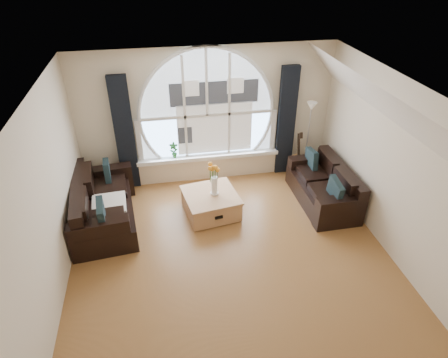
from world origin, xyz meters
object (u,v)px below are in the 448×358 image
sofa_right (323,184)px  sofa_left (104,204)px  coffee_chest (211,203)px  vase_flowers (214,175)px  floor_lamp (307,139)px  potted_plant (174,150)px  guitar (297,154)px

sofa_right → sofa_left: bearing=177.7°
coffee_chest → vase_flowers: size_ratio=1.33×
floor_lamp → potted_plant: size_ratio=4.80×
floor_lamp → potted_plant: bearing=176.4°
coffee_chest → potted_plant: size_ratio=2.80×
vase_flowers → potted_plant: bearing=116.9°
sofa_right → floor_lamp: 1.16m
vase_flowers → guitar: 2.14m
sofa_right → floor_lamp: size_ratio=1.07×
coffee_chest → vase_flowers: (0.07, 0.00, 0.58)m
sofa_left → sofa_right: (4.00, -0.10, 0.00)m
potted_plant → vase_flowers: bearing=-63.1°
coffee_chest → guitar: size_ratio=0.88×
floor_lamp → potted_plant: floor_lamp is taller
sofa_right → vase_flowers: (-2.07, 0.03, 0.41)m
vase_flowers → sofa_right: bearing=-1.0°
sofa_right → floor_lamp: bearing=86.6°
sofa_right → guitar: (-0.18, 1.00, 0.13)m
floor_lamp → sofa_right: bearing=-92.6°
coffee_chest → guitar: 2.20m
sofa_left → sofa_right: 4.01m
guitar → floor_lamp: bearing=16.9°
floor_lamp → vase_flowers: bearing=-153.5°
coffee_chest → vase_flowers: 0.58m
vase_flowers → potted_plant: vase_flowers is taller
vase_flowers → floor_lamp: bearing=26.5°
sofa_left → potted_plant: potted_plant is taller
vase_flowers → floor_lamp: (2.11, 1.05, -0.01)m
sofa_right → coffee_chest: bearing=178.4°
vase_flowers → guitar: vase_flowers is taller
vase_flowers → floor_lamp: size_ratio=0.44×
sofa_left → guitar: 3.93m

